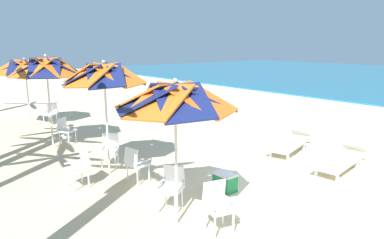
# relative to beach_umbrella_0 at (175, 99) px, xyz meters

# --- Properties ---
(ground_plane) EXTENTS (80.00, 80.00, 0.00)m
(ground_plane) POSITION_rel_beach_umbrella_0_xyz_m (-0.04, 2.72, -2.27)
(ground_plane) COLOR beige
(beach_umbrella_0) EXTENTS (2.10, 2.10, 2.62)m
(beach_umbrella_0) POSITION_rel_beach_umbrella_0_xyz_m (0.00, 0.00, 0.00)
(beach_umbrella_0) COLOR silver
(beach_umbrella_0) RESTS_ON ground
(plastic_chair_0) EXTENTS (0.56, 0.54, 0.87)m
(plastic_chair_0) POSITION_rel_beach_umbrella_0_xyz_m (0.62, 0.41, -1.77)
(plastic_chair_0) COLOR white
(plastic_chair_0) RESTS_ON ground
(plastic_chair_1) EXTENTS (0.61, 0.62, 0.87)m
(plastic_chair_1) POSITION_rel_beach_umbrella_0_xyz_m (-0.52, 0.28, -1.77)
(plastic_chair_1) COLOR white
(plastic_chair_1) RESTS_ON ground
(beach_umbrella_1) EXTENTS (2.04, 2.04, 2.80)m
(beach_umbrella_1) POSITION_rel_beach_umbrella_0_xyz_m (-3.03, 0.20, 0.16)
(beach_umbrella_1) COLOR silver
(beach_umbrella_1) RESTS_ON ground
(plastic_chair_2) EXTENTS (0.51, 0.53, 0.87)m
(plastic_chair_2) POSITION_rel_beach_umbrella_0_xyz_m (-2.10, 0.42, -1.77)
(plastic_chair_2) COLOR white
(plastic_chair_2) RESTS_ON ground
(plastic_chair_3) EXTENTS (0.63, 0.63, 0.87)m
(plastic_chair_3) POSITION_rel_beach_umbrella_0_xyz_m (-3.57, 0.51, -1.77)
(plastic_chair_3) COLOR white
(plastic_chair_3) RESTS_ON ground
(plastic_chair_4) EXTENTS (0.45, 0.48, 0.87)m
(plastic_chair_4) POSITION_rel_beach_umbrella_0_xyz_m (-2.71, -0.66, -1.77)
(plastic_chair_4) COLOR white
(plastic_chair_4) RESTS_ON ground
(beach_umbrella_2) EXTENTS (2.16, 2.16, 2.87)m
(beach_umbrella_2) POSITION_rel_beach_umbrella_0_xyz_m (-6.18, -0.13, 0.20)
(beach_umbrella_2) COLOR silver
(beach_umbrella_2) RESTS_ON ground
(plastic_chair_5) EXTENTS (0.62, 0.61, 0.87)m
(plastic_chair_5) POSITION_rel_beach_umbrella_0_xyz_m (-6.35, 0.35, -1.77)
(plastic_chair_5) COLOR white
(plastic_chair_5) RESTS_ON ground
(beach_umbrella_3) EXTENTS (2.44, 2.44, 2.66)m
(beach_umbrella_3) POSITION_rel_beach_umbrella_0_xyz_m (-9.64, 0.15, 0.03)
(beach_umbrella_3) COLOR silver
(beach_umbrella_3) RESTS_ON ground
(plastic_chair_6) EXTENTS (0.63, 0.63, 0.87)m
(plastic_chair_6) POSITION_rel_beach_umbrella_0_xyz_m (-9.40, 0.87, -1.77)
(plastic_chair_6) COLOR white
(plastic_chair_6) RESTS_ON ground
(sun_lounger_1) EXTENTS (0.84, 2.20, 0.62)m
(sun_lounger_1) POSITION_rel_beach_umbrella_0_xyz_m (0.53, 4.89, -1.99)
(sun_lounger_1) COLOR white
(sun_lounger_1) RESTS_ON ground
(sun_lounger_2) EXTENTS (1.12, 2.23, 0.62)m
(sun_lounger_2) POSITION_rel_beach_umbrella_0_xyz_m (-1.21, 5.21, -1.99)
(sun_lounger_2) COLOR white
(sun_lounger_2) RESTS_ON ground
(cooler_box) EXTENTS (0.50, 0.34, 0.40)m
(cooler_box) POSITION_rel_beach_umbrella_0_xyz_m (-0.48, 1.70, -2.07)
(cooler_box) COLOR #238C4C
(cooler_box) RESTS_ON ground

